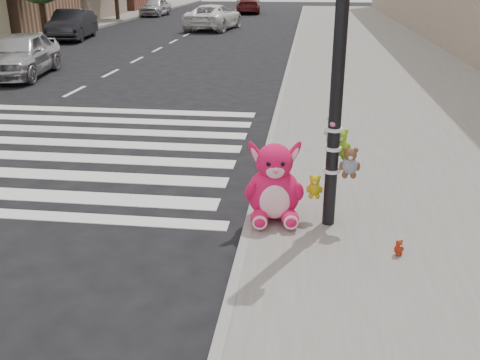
% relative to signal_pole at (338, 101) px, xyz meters
% --- Properties ---
extents(ground, '(120.00, 120.00, 0.00)m').
position_rel_signal_pole_xyz_m(ground, '(-2.62, -1.81, -1.80)').
color(ground, black).
rests_on(ground, ground).
extents(sidewalk_near, '(7.00, 80.00, 0.14)m').
position_rel_signal_pole_xyz_m(sidewalk_near, '(2.38, 8.19, -1.73)').
color(sidewalk_near, slate).
rests_on(sidewalk_near, ground).
extents(curb_edge, '(0.12, 80.00, 0.15)m').
position_rel_signal_pole_xyz_m(curb_edge, '(-1.07, 8.19, -1.73)').
color(curb_edge, gray).
rests_on(curb_edge, ground).
extents(signal_pole, '(0.67, 0.50, 4.00)m').
position_rel_signal_pole_xyz_m(signal_pole, '(0.00, 0.00, 0.00)').
color(signal_pole, black).
rests_on(signal_pole, sidewalk_near).
extents(pink_bunny, '(0.79, 0.89, 1.12)m').
position_rel_signal_pole_xyz_m(pink_bunny, '(-0.76, 0.04, -1.20)').
color(pink_bunny, '#E51354').
rests_on(pink_bunny, sidewalk_near).
extents(red_teddy, '(0.16, 0.15, 0.20)m').
position_rel_signal_pole_xyz_m(red_teddy, '(0.78, -0.79, -1.56)').
color(red_teddy, '#9E260F').
rests_on(red_teddy, sidewalk_near).
extents(car_silver_far, '(2.31, 4.45, 1.45)m').
position_rel_signal_pole_xyz_m(car_silver_far, '(-9.81, 10.28, -1.08)').
color(car_silver_far, '#A5A5A9').
rests_on(car_silver_far, ground).
extents(car_dark_far, '(2.20, 4.67, 1.48)m').
position_rel_signal_pole_xyz_m(car_dark_far, '(-12.42, 20.40, -1.06)').
color(car_dark_far, black).
rests_on(car_dark_far, ground).
extents(car_white_near, '(3.07, 5.46, 1.44)m').
position_rel_signal_pole_xyz_m(car_white_near, '(-6.12, 26.26, -1.08)').
color(car_white_near, white).
rests_on(car_white_near, ground).
extents(car_maroon_near, '(2.44, 4.97, 1.39)m').
position_rel_signal_pole_xyz_m(car_maroon_near, '(-5.55, 39.77, -1.11)').
color(car_maroon_near, '#5A191C').
rests_on(car_maroon_near, ground).
extents(car_silver_deep, '(1.85, 4.10, 1.37)m').
position_rel_signal_pole_xyz_m(car_silver_deep, '(-12.42, 35.99, -1.12)').
color(car_silver_deep, silver).
rests_on(car_silver_deep, ground).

